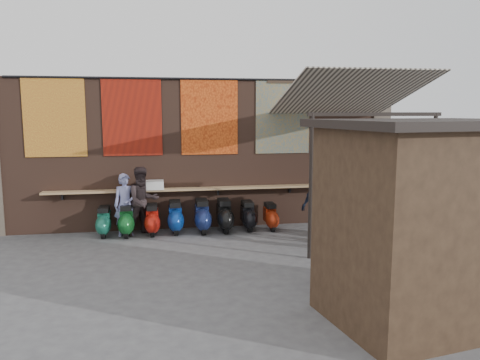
% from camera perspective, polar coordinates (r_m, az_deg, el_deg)
% --- Properties ---
extents(ground, '(70.00, 70.00, 0.00)m').
position_cam_1_polar(ground, '(10.48, -3.73, -9.09)').
color(ground, '#474749').
rests_on(ground, ground).
extents(brick_wall, '(10.00, 0.40, 4.00)m').
position_cam_1_polar(brick_wall, '(12.74, -5.14, 3.20)').
color(brick_wall, brown).
rests_on(brick_wall, ground).
extents(pier_right, '(0.50, 0.50, 4.00)m').
position_cam_1_polar(pier_right, '(14.15, 16.37, 3.41)').
color(pier_right, '#4C4238').
rests_on(pier_right, ground).
extents(eating_counter, '(8.00, 0.32, 0.05)m').
position_cam_1_polar(eating_counter, '(12.48, -4.94, -1.07)').
color(eating_counter, '#9E7A51').
rests_on(eating_counter, brick_wall).
extents(shelf_box, '(0.60, 0.33, 0.23)m').
position_cam_1_polar(shelf_box, '(12.39, -10.68, -0.60)').
color(shelf_box, white).
rests_on(shelf_box, eating_counter).
extents(tapestry_redgold, '(1.50, 0.02, 2.00)m').
position_cam_1_polar(tapestry_redgold, '(12.68, -21.68, 7.15)').
color(tapestry_redgold, maroon).
rests_on(tapestry_redgold, brick_wall).
extents(tapestry_sun, '(1.50, 0.02, 2.00)m').
position_cam_1_polar(tapestry_sun, '(12.44, -13.01, 7.51)').
color(tapestry_sun, red).
rests_on(tapestry_sun, brick_wall).
extents(tapestry_orange, '(1.50, 0.02, 2.00)m').
position_cam_1_polar(tapestry_orange, '(12.50, -3.73, 7.71)').
color(tapestry_orange, orange).
rests_on(tapestry_orange, brick_wall).
extents(tapestry_multi, '(1.50, 0.02, 2.00)m').
position_cam_1_polar(tapestry_multi, '(12.87, 5.24, 7.71)').
color(tapestry_multi, '#235A82').
rests_on(tapestry_multi, brick_wall).
extents(hang_rail, '(9.50, 0.06, 0.06)m').
position_cam_1_polar(hang_rail, '(12.48, -5.17, 12.19)').
color(hang_rail, black).
rests_on(hang_rail, brick_wall).
extents(scooter_stool_0, '(0.35, 0.78, 0.74)m').
position_cam_1_polar(scooter_stool_0, '(12.37, -16.24, -4.90)').
color(scooter_stool_0, '#18624C').
rests_on(scooter_stool_0, ground).
extents(scooter_stool_1, '(0.38, 0.84, 0.80)m').
position_cam_1_polar(scooter_stool_1, '(12.24, -13.66, -4.81)').
color(scooter_stool_1, '#105420').
rests_on(scooter_stool_1, ground).
extents(scooter_stool_2, '(0.37, 0.81, 0.77)m').
position_cam_1_polar(scooter_stool_2, '(12.23, -10.64, -4.79)').
color(scooter_stool_2, '#B1180D').
rests_on(scooter_stool_2, ground).
extents(scooter_stool_3, '(0.39, 0.87, 0.82)m').
position_cam_1_polar(scooter_stool_3, '(12.30, -7.89, -4.52)').
color(scooter_stool_3, navy).
rests_on(scooter_stool_3, ground).
extents(scooter_stool_4, '(0.40, 0.89, 0.85)m').
position_cam_1_polar(scooter_stool_4, '(12.30, -4.63, -4.42)').
color(scooter_stool_4, '#15204F').
rests_on(scooter_stool_4, ground).
extents(scooter_stool_5, '(0.40, 0.88, 0.84)m').
position_cam_1_polar(scooter_stool_5, '(12.35, -1.91, -4.37)').
color(scooter_stool_5, black).
rests_on(scooter_stool_5, ground).
extents(scooter_stool_6, '(0.36, 0.80, 0.76)m').
position_cam_1_polar(scooter_stool_6, '(12.50, 0.98, -4.38)').
color(scooter_stool_6, black).
rests_on(scooter_stool_6, ground).
extents(scooter_stool_7, '(0.33, 0.74, 0.70)m').
position_cam_1_polar(scooter_stool_7, '(12.58, 3.73, -4.46)').
color(scooter_stool_7, maroon).
rests_on(scooter_stool_7, ground).
extents(diner_left, '(0.63, 0.46, 1.59)m').
position_cam_1_polar(diner_left, '(12.20, -13.79, -2.95)').
color(diner_left, '#7D82B6').
rests_on(diner_left, ground).
extents(diner_right, '(1.06, 0.97, 1.75)m').
position_cam_1_polar(diner_right, '(12.16, -11.74, -2.53)').
color(diner_right, '#2A2122').
rests_on(diner_right, ground).
extents(shopper_navy, '(1.11, 0.68, 1.77)m').
position_cam_1_polar(shopper_navy, '(11.41, 9.79, -3.14)').
color(shopper_navy, black).
rests_on(shopper_navy, ground).
extents(shopper_grey, '(1.11, 0.79, 1.56)m').
position_cam_1_polar(shopper_grey, '(10.75, 19.05, -4.79)').
color(shopper_grey, '#545659').
rests_on(shopper_grey, ground).
extents(shopper_tan, '(0.89, 0.98, 1.68)m').
position_cam_1_polar(shopper_tan, '(12.00, 11.41, -2.86)').
color(shopper_tan, '#8E715A').
rests_on(shopper_tan, ground).
extents(market_stall, '(2.98, 2.43, 2.90)m').
position_cam_1_polar(market_stall, '(7.49, 21.55, -5.25)').
color(market_stall, black).
rests_on(market_stall, ground).
extents(stall_roof, '(3.34, 2.78, 0.12)m').
position_cam_1_polar(stall_roof, '(7.30, 22.18, 6.37)').
color(stall_roof, black).
rests_on(stall_roof, market_stall).
extents(stall_sign, '(1.19, 0.24, 0.50)m').
position_cam_1_polar(stall_sign, '(8.16, 17.04, 0.72)').
color(stall_sign, gold).
rests_on(stall_sign, market_stall).
extents(stall_shelf, '(2.21, 0.47, 0.06)m').
position_cam_1_polar(stall_shelf, '(8.36, 16.73, -6.40)').
color(stall_shelf, '#473321').
rests_on(stall_shelf, market_stall).
extents(awning_canvas, '(3.20, 3.28, 0.97)m').
position_cam_1_polar(awning_canvas, '(11.77, 13.07, 10.15)').
color(awning_canvas, beige).
rests_on(awning_canvas, brick_wall).
extents(awning_ledger, '(3.30, 0.08, 0.12)m').
position_cam_1_polar(awning_ledger, '(13.27, 10.40, 11.73)').
color(awning_ledger, '#33261C').
rests_on(awning_ledger, brick_wall).
extents(awning_header, '(3.00, 0.08, 0.08)m').
position_cam_1_polar(awning_header, '(10.39, 16.22, 7.71)').
color(awning_header, black).
rests_on(awning_header, awning_post_left).
extents(awning_post_left, '(0.09, 0.09, 3.10)m').
position_cam_1_polar(awning_post_left, '(9.99, 8.63, -0.89)').
color(awning_post_left, black).
rests_on(awning_post_left, ground).
extents(awning_post_right, '(0.09, 0.09, 3.10)m').
position_cam_1_polar(awning_post_right, '(11.19, 22.35, -0.43)').
color(awning_post_right, black).
rests_on(awning_post_right, ground).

